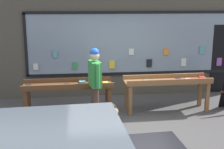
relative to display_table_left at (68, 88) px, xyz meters
The scene contains 6 objects.
ground_plane 1.66m from the display_table_left, 32.70° to the right, with size 40.00×40.00×0.00m, color #474444.
shopfront_facade 2.34m from the display_table_left, 49.49° to the left, with size 8.05×0.29×3.58m.
display_table_left is the anchor object (origin of this frame).
display_table_right 2.54m from the display_table_left, ahead, with size 2.24×0.68×0.91m.
person_browsing 0.87m from the display_table_left, 35.87° to the right, with size 0.30×0.68×1.76m.
small_dog 1.32m from the display_table_left, 30.53° to the right, with size 0.22×0.52×0.41m.
Camera 1 is at (-1.01, -6.72, 2.84)m, focal length 50.00 mm.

